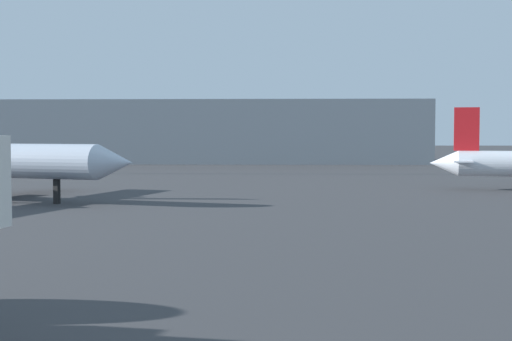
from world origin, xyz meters
TOP-DOWN VIEW (x-y plane):
  - terminal_building at (-15.95, 137.64)m, footprint 83.50×26.62m

SIDE VIEW (x-z plane):
  - terminal_building at x=-15.95m, z-range 0.00..11.71m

